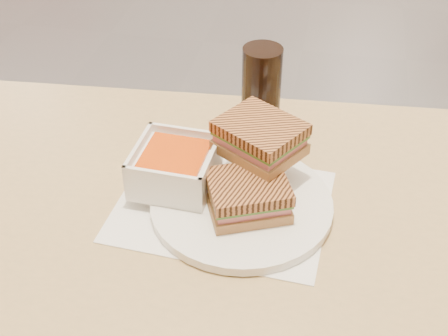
% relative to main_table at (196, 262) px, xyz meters
% --- Properties ---
extents(main_table, '(1.25, 0.79, 0.75)m').
position_rel_main_table_xyz_m(main_table, '(0.00, 0.00, 0.00)').
color(main_table, tan).
rests_on(main_table, ground).
extents(tray_liner, '(0.34, 0.27, 0.00)m').
position_rel_main_table_xyz_m(tray_liner, '(0.04, 0.02, 0.11)').
color(tray_liner, white).
rests_on(tray_liner, main_table).
extents(plate, '(0.28, 0.28, 0.02)m').
position_rel_main_table_xyz_m(plate, '(0.07, 0.02, 0.12)').
color(plate, white).
rests_on(plate, tray_liner).
extents(soup_bowl, '(0.13, 0.13, 0.07)m').
position_rel_main_table_xyz_m(soup_bowl, '(-0.04, 0.05, 0.16)').
color(soup_bowl, white).
rests_on(soup_bowl, plate).
extents(panini_lower, '(0.15, 0.14, 0.05)m').
position_rel_main_table_xyz_m(panini_lower, '(0.08, 0.01, 0.16)').
color(panini_lower, olive).
rests_on(panini_lower, plate).
extents(panini_upper, '(0.16, 0.15, 0.05)m').
position_rel_main_table_xyz_m(panini_upper, '(0.09, 0.09, 0.21)').
color(panini_upper, olive).
rests_on(panini_upper, panini_lower).
extents(cola_glass, '(0.07, 0.07, 0.15)m').
position_rel_main_table_xyz_m(cola_glass, '(0.06, 0.27, 0.19)').
color(cola_glass, black).
rests_on(cola_glass, main_table).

